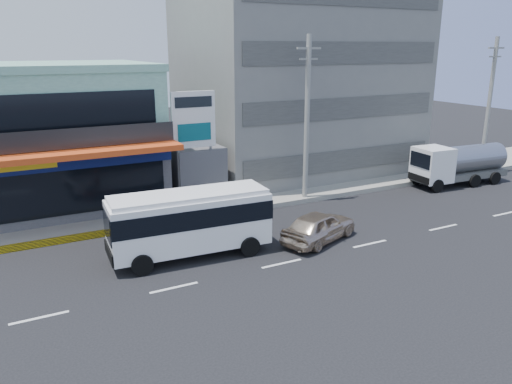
# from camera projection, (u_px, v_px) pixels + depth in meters

# --- Properties ---
(ground) EXTENTS (120.00, 120.00, 0.00)m
(ground) POSITION_uv_depth(u_px,v_px,m) (282.00, 264.00, 22.18)
(ground) COLOR black
(ground) RESTS_ON ground
(sidewalk) EXTENTS (70.00, 5.00, 0.30)m
(sidewalk) POSITION_uv_depth(u_px,v_px,m) (274.00, 193.00, 32.44)
(sidewalk) COLOR gray
(sidewalk) RESTS_ON ground
(shop_building) EXTENTS (12.40, 11.70, 8.00)m
(shop_building) POSITION_uv_depth(u_px,v_px,m) (46.00, 140.00, 29.37)
(shop_building) COLOR #434348
(shop_building) RESTS_ON ground
(concrete_building) EXTENTS (16.00, 12.00, 14.00)m
(concrete_building) POSITION_uv_depth(u_px,v_px,m) (297.00, 78.00, 37.43)
(concrete_building) COLOR gray
(concrete_building) RESTS_ON ground
(gap_structure) EXTENTS (3.00, 6.00, 3.50)m
(gap_structure) POSITION_uv_depth(u_px,v_px,m) (187.00, 169.00, 31.90)
(gap_structure) COLOR #434348
(gap_structure) RESTS_ON ground
(satellite_dish) EXTENTS (1.50, 1.50, 0.15)m
(satellite_dish) POSITION_uv_depth(u_px,v_px,m) (192.00, 144.00, 30.54)
(satellite_dish) COLOR slate
(satellite_dish) RESTS_ON gap_structure
(billboard) EXTENTS (2.60, 0.18, 6.90)m
(billboard) POSITION_uv_depth(u_px,v_px,m) (194.00, 126.00, 28.41)
(billboard) COLOR gray
(billboard) RESTS_ON ground
(utility_pole_near) EXTENTS (1.60, 0.30, 10.00)m
(utility_pole_near) POSITION_uv_depth(u_px,v_px,m) (307.00, 119.00, 29.70)
(utility_pole_near) COLOR #999993
(utility_pole_near) RESTS_ON ground
(utility_pole_far) EXTENTS (1.60, 0.30, 10.00)m
(utility_pole_far) POSITION_uv_depth(u_px,v_px,m) (489.00, 105.00, 36.81)
(utility_pole_far) COLOR #999993
(utility_pole_far) RESTS_ON ground
(minibus) EXTENTS (7.38, 2.90, 3.03)m
(minibus) POSITION_uv_depth(u_px,v_px,m) (190.00, 219.00, 22.53)
(minibus) COLOR white
(minibus) RESTS_ON ground
(sedan) EXTENTS (4.86, 3.31, 1.54)m
(sedan) POSITION_uv_depth(u_px,v_px,m) (319.00, 226.00, 24.57)
(sedan) COLOR beige
(sedan) RESTS_ON ground
(tanker_truck) EXTENTS (7.24, 2.75, 2.80)m
(tanker_truck) POSITION_uv_depth(u_px,v_px,m) (457.00, 164.00, 34.49)
(tanker_truck) COLOR white
(tanker_truck) RESTS_ON ground
(motorcycle_rider) EXTENTS (2.02, 1.41, 2.45)m
(motorcycle_rider) POSITION_uv_depth(u_px,v_px,m) (134.00, 234.00, 23.46)
(motorcycle_rider) COLOR #4D0B0B
(motorcycle_rider) RESTS_ON ground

